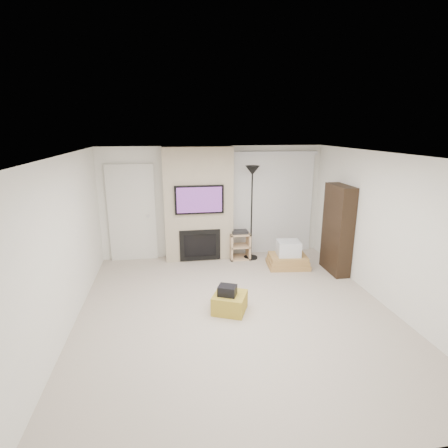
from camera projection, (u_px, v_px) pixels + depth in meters
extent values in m
cube|color=#BEAF9F|center=(236.00, 312.00, 5.65)|extent=(5.00, 5.50, 0.00)
cube|color=white|center=(238.00, 155.00, 4.99)|extent=(5.00, 5.50, 0.00)
cube|color=white|center=(213.00, 202.00, 7.93)|extent=(5.00, 0.00, 2.50)
cube|color=white|center=(306.00, 345.00, 2.70)|extent=(5.00, 0.00, 2.50)
cube|color=white|center=(63.00, 247.00, 4.93)|extent=(0.00, 5.50, 2.50)
cube|color=white|center=(386.00, 231.00, 5.71)|extent=(0.00, 5.50, 2.50)
cube|color=silver|center=(252.00, 151.00, 5.81)|extent=(0.35, 0.18, 0.01)
cube|color=#AA902C|center=(230.00, 303.00, 5.64)|extent=(0.66, 0.66, 0.30)
cube|color=black|center=(227.00, 290.00, 5.55)|extent=(0.35, 0.31, 0.16)
cube|color=tan|center=(198.00, 204.00, 7.69)|extent=(1.50, 0.40, 2.50)
cube|color=black|center=(199.00, 200.00, 7.43)|extent=(1.05, 0.06, 0.62)
cube|color=#441F50|center=(199.00, 200.00, 7.40)|extent=(0.96, 0.00, 0.54)
cube|color=black|center=(200.00, 245.00, 7.72)|extent=(0.90, 0.04, 0.70)
cube|color=black|center=(200.00, 245.00, 7.70)|extent=(0.70, 0.02, 0.50)
cube|color=silver|center=(132.00, 213.00, 7.66)|extent=(1.02, 0.08, 2.14)
cube|color=beige|center=(132.00, 215.00, 7.68)|extent=(0.90, 0.05, 2.05)
cylinder|color=silver|center=(148.00, 216.00, 7.70)|extent=(0.07, 0.06, 0.07)
cube|color=silver|center=(275.00, 153.00, 7.81)|extent=(1.98, 0.10, 0.08)
cube|color=white|center=(273.00, 205.00, 8.13)|extent=(1.90, 0.03, 2.29)
cylinder|color=black|center=(251.00, 257.00, 7.98)|extent=(0.31, 0.31, 0.03)
cylinder|color=black|center=(252.00, 216.00, 7.72)|extent=(0.03, 0.03, 1.95)
cone|color=black|center=(252.00, 170.00, 7.45)|extent=(0.31, 0.31, 0.20)
cube|color=#D8B185|center=(231.00, 246.00, 7.87)|extent=(0.04, 0.38, 0.60)
cube|color=#D8B185|center=(248.00, 245.00, 7.93)|extent=(0.04, 0.38, 0.60)
cube|color=#D8B185|center=(239.00, 258.00, 7.97)|extent=(0.45, 0.38, 0.03)
cube|color=#D8B185|center=(240.00, 246.00, 7.90)|extent=(0.45, 0.38, 0.03)
cube|color=#D8B185|center=(240.00, 234.00, 7.82)|extent=(0.45, 0.38, 0.03)
cube|color=black|center=(240.00, 232.00, 7.81)|extent=(0.35, 0.25, 0.06)
cube|color=#B08449|center=(288.00, 264.00, 7.49)|extent=(0.91, 0.73, 0.09)
cube|color=#B08449|center=(288.00, 260.00, 7.47)|extent=(0.87, 0.68, 0.08)
cube|color=#B08449|center=(288.00, 257.00, 7.45)|extent=(0.82, 0.64, 0.08)
cube|color=silver|center=(288.00, 248.00, 7.40)|extent=(0.51, 0.46, 0.31)
cube|color=black|center=(338.00, 229.00, 7.03)|extent=(0.30, 0.80, 1.80)
cube|color=black|center=(335.00, 251.00, 7.14)|extent=(0.26, 0.72, 0.02)
cube|color=black|center=(337.00, 230.00, 7.03)|extent=(0.26, 0.72, 0.02)
cube|color=black|center=(339.00, 208.00, 6.91)|extent=(0.26, 0.72, 0.02)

